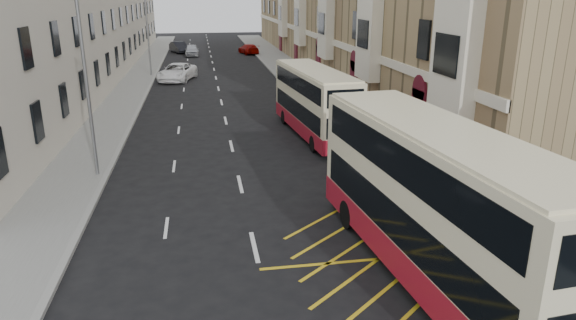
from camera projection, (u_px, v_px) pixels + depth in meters
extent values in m
plane|color=black|center=(271.00, 318.00, 13.45)|extent=(200.00, 200.00, 0.00)
cube|color=slate|center=(317.00, 93.00, 42.80)|extent=(4.00, 120.00, 0.15)
cube|color=slate|center=(124.00, 100.00, 40.33)|extent=(3.00, 120.00, 0.15)
cube|color=gray|center=(293.00, 94.00, 42.48)|extent=(0.25, 120.00, 0.15)
cube|color=gray|center=(144.00, 99.00, 40.57)|extent=(0.25, 120.00, 0.15)
cube|color=white|center=(304.00, 31.00, 56.41)|extent=(0.18, 79.00, 0.50)
cube|color=white|center=(460.00, 7.00, 22.02)|extent=(0.80, 3.20, 10.00)
cube|color=white|center=(371.00, 2.00, 33.25)|extent=(0.80, 3.20, 10.00)
cube|color=#500D1A|center=(418.00, 117.00, 27.62)|extent=(0.20, 1.60, 3.00)
cube|color=#500D1A|center=(354.00, 81.00, 38.86)|extent=(0.20, 1.60, 3.00)
cube|color=#500D1A|center=(318.00, 61.00, 50.10)|extent=(0.20, 1.60, 3.00)
cube|color=#500D1A|center=(296.00, 48.00, 61.34)|extent=(0.20, 1.60, 3.00)
cube|color=#500D1A|center=(281.00, 40.00, 72.57)|extent=(0.20, 1.60, 3.00)
cube|color=beige|center=(77.00, 9.00, 51.88)|extent=(9.00, 79.00, 13.00)
cube|color=black|center=(502.00, 217.00, 15.99)|extent=(0.08, 0.08, 2.60)
cube|color=black|center=(539.00, 214.00, 16.19)|extent=(0.08, 0.08, 2.60)
cube|color=black|center=(569.00, 199.00, 13.89)|extent=(1.65, 4.25, 0.10)
cube|color=black|center=(550.00, 260.00, 15.18)|extent=(0.35, 1.60, 0.06)
cylinder|color=red|center=(451.00, 235.00, 16.59)|extent=(0.06, 0.06, 1.00)
cylinder|color=red|center=(412.00, 197.00, 19.63)|extent=(0.06, 0.06, 1.00)
cylinder|color=red|center=(383.00, 170.00, 22.68)|extent=(0.06, 0.06, 1.00)
cube|color=red|center=(413.00, 186.00, 19.48)|extent=(0.05, 6.50, 0.06)
cube|color=red|center=(412.00, 196.00, 19.62)|extent=(0.05, 6.50, 0.06)
cylinder|color=slate|center=(87.00, 88.00, 22.38)|extent=(0.16, 0.16, 8.00)
cylinder|color=slate|center=(148.00, 34.00, 50.47)|extent=(0.16, 0.16, 8.00)
cube|color=#F1E6B8|center=(436.00, 201.00, 14.74)|extent=(3.61, 11.69, 4.13)
cube|color=maroon|center=(431.00, 250.00, 15.24)|extent=(3.64, 11.72, 0.94)
cube|color=black|center=(434.00, 216.00, 14.90)|extent=(3.57, 10.77, 1.15)
cube|color=black|center=(440.00, 158.00, 14.34)|extent=(3.57, 10.77, 1.05)
cube|color=#F1E6B8|center=(442.00, 130.00, 14.08)|extent=(3.46, 11.22, 0.13)
cube|color=black|center=(359.00, 156.00, 20.15)|extent=(2.22, 0.28, 1.36)
cube|color=black|center=(362.00, 103.00, 19.48)|extent=(1.83, 0.24, 0.47)
cylinder|color=black|center=(348.00, 214.00, 18.44)|extent=(0.38, 1.07, 1.05)
cylinder|color=black|center=(408.00, 208.00, 19.00)|extent=(0.38, 1.07, 1.05)
cube|color=#F1E6B8|center=(315.00, 101.00, 29.88)|extent=(3.10, 10.02, 3.54)
cube|color=maroon|center=(314.00, 124.00, 30.31)|extent=(3.13, 10.05, 0.81)
cube|color=black|center=(315.00, 108.00, 30.01)|extent=(3.07, 9.24, 0.99)
cube|color=black|center=(315.00, 82.00, 29.54)|extent=(3.07, 9.24, 0.90)
cube|color=#F1E6B8|center=(315.00, 70.00, 29.32)|extent=(2.98, 9.62, 0.11)
cube|color=black|center=(293.00, 92.00, 34.51)|extent=(1.90, 0.24, 1.17)
cube|color=black|center=(293.00, 65.00, 33.94)|extent=(1.57, 0.21, 0.40)
cube|color=black|center=(344.00, 128.00, 25.49)|extent=(1.90, 0.24, 1.08)
cylinder|color=black|center=(284.00, 117.00, 33.05)|extent=(0.33, 0.91, 0.90)
cylinder|color=black|center=(314.00, 115.00, 33.54)|extent=(0.33, 0.91, 0.90)
cylinder|color=black|center=(314.00, 144.00, 27.25)|extent=(0.33, 0.91, 0.90)
cylinder|color=black|center=(350.00, 141.00, 27.74)|extent=(0.33, 0.91, 0.90)
imported|color=black|center=(499.00, 233.00, 15.85)|extent=(0.77, 0.63, 1.81)
imported|color=black|center=(547.00, 246.00, 15.25)|extent=(0.87, 0.72, 1.61)
imported|color=black|center=(491.00, 232.00, 16.23)|extent=(0.97, 0.68, 1.52)
imported|color=white|center=(177.00, 72.00, 49.14)|extent=(4.07, 6.31, 1.62)
imported|color=#AAADB2|center=(192.00, 50.00, 68.11)|extent=(1.81, 4.45, 1.51)
imported|color=black|center=(179.00, 47.00, 71.54)|extent=(3.05, 4.90, 1.52)
imported|color=#A00500|center=(249.00, 49.00, 70.30)|extent=(2.81, 4.94, 1.35)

